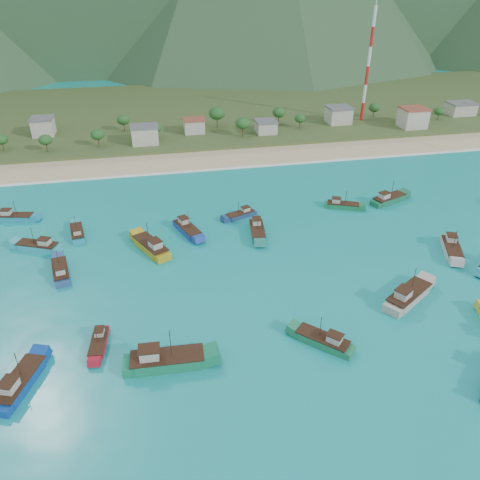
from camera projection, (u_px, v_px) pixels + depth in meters
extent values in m
plane|color=#0D838F|center=(297.00, 293.00, 93.86)|extent=(600.00, 600.00, 0.00)
cube|color=beige|center=(227.00, 158.00, 160.74)|extent=(400.00, 18.00, 1.20)
cube|color=#385123|center=(204.00, 112.00, 212.38)|extent=(400.00, 110.00, 2.40)
cube|color=white|center=(232.00, 168.00, 152.70)|extent=(400.00, 2.50, 0.08)
cube|color=beige|center=(43.00, 127.00, 176.19)|extent=(7.59, 8.29, 6.15)
cube|color=beige|center=(145.00, 135.00, 167.53)|extent=(9.23, 7.17, 6.04)
cube|color=beige|center=(194.00, 126.00, 179.00)|extent=(7.58, 6.33, 4.90)
cube|color=beige|center=(266.00, 127.00, 179.00)|extent=(7.35, 7.41, 4.26)
cube|color=beige|center=(338.00, 115.00, 190.21)|extent=(8.95, 8.63, 6.03)
cube|color=beige|center=(413.00, 118.00, 184.52)|extent=(9.45, 8.40, 7.19)
cube|color=beige|center=(461.00, 109.00, 201.24)|extent=(11.01, 7.88, 4.72)
cylinder|color=red|center=(362.00, 111.00, 193.39)|extent=(1.20, 1.20, 7.14)
cylinder|color=white|center=(364.00, 94.00, 189.80)|extent=(1.20, 1.20, 7.14)
cylinder|color=red|center=(367.00, 75.00, 186.20)|extent=(1.20, 1.20, 7.14)
cylinder|color=white|center=(369.00, 56.00, 182.61)|extent=(1.20, 1.20, 7.14)
cylinder|color=red|center=(372.00, 37.00, 179.02)|extent=(1.20, 1.20, 7.14)
cylinder|color=white|center=(375.00, 16.00, 175.43)|extent=(1.20, 1.20, 7.14)
cube|color=#A7A498|center=(408.00, 297.00, 91.55)|extent=(12.72, 10.00, 2.31)
cube|color=beige|center=(403.00, 294.00, 88.94)|extent=(3.68, 3.51, 1.88)
cylinder|color=#382114|center=(414.00, 280.00, 90.10)|extent=(0.12, 0.12, 5.19)
cube|color=teal|center=(16.00, 218.00, 120.83)|extent=(10.42, 4.99, 1.82)
cube|color=beige|center=(6.00, 212.00, 120.02)|extent=(2.61, 2.27, 1.48)
cylinder|color=#382114|center=(15.00, 208.00, 119.34)|extent=(0.12, 0.12, 4.10)
cube|color=#127950|center=(168.00, 362.00, 76.35)|extent=(13.56, 4.60, 2.43)
cube|color=beige|center=(149.00, 354.00, 74.88)|extent=(3.16, 2.60, 1.98)
cylinder|color=#382114|center=(170.00, 343.00, 74.46)|extent=(0.12, 0.12, 5.48)
cube|color=#21429E|center=(188.00, 230.00, 115.07)|extent=(6.64, 11.06, 1.93)
cube|color=beige|center=(184.00, 221.00, 115.79)|extent=(2.66, 2.94, 1.57)
cylinder|color=#382114|center=(188.00, 220.00, 113.05)|extent=(0.12, 0.12, 4.35)
cube|color=navy|center=(61.00, 272.00, 99.44)|extent=(4.96, 10.55, 1.85)
cube|color=beige|center=(60.00, 270.00, 96.95)|extent=(2.28, 2.63, 1.50)
cylinder|color=#382114|center=(58.00, 259.00, 98.39)|extent=(0.12, 0.12, 4.16)
cube|color=navy|center=(240.00, 216.00, 122.35)|extent=(8.82, 5.30, 1.54)
cube|color=beige|center=(246.00, 209.00, 122.43)|extent=(2.35, 2.13, 1.25)
cylinder|color=#382114|center=(239.00, 208.00, 120.87)|extent=(0.12, 0.12, 3.47)
cube|color=#B29419|center=(151.00, 247.00, 107.83)|extent=(8.69, 12.51, 2.22)
cube|color=beige|center=(155.00, 244.00, 105.13)|extent=(3.24, 3.48, 1.80)
cylinder|color=#382114|center=(148.00, 233.00, 106.49)|extent=(0.12, 0.12, 4.99)
cube|color=#BDB2AC|center=(451.00, 250.00, 107.12)|extent=(7.25, 11.26, 1.98)
cube|color=beige|center=(451.00, 238.00, 108.10)|extent=(2.81, 3.06, 1.61)
cylinder|color=#382114|center=(455.00, 239.00, 104.98)|extent=(0.12, 0.12, 4.45)
cube|color=#2AA7B7|center=(38.00, 247.00, 108.11)|extent=(10.84, 6.99, 1.90)
cube|color=beige|center=(45.00, 242.00, 106.86)|extent=(2.95, 2.70, 1.55)
cylinder|color=#382114|center=(32.00, 236.00, 106.66)|extent=(0.12, 0.12, 4.28)
cube|color=#AF1628|center=(99.00, 345.00, 80.52)|extent=(3.24, 8.30, 1.47)
cube|color=beige|center=(99.00, 332.00, 81.27)|extent=(1.67, 1.99, 1.19)
cylinder|color=#382114|center=(96.00, 336.00, 78.92)|extent=(0.12, 0.12, 3.31)
cube|color=#0D3C97|center=(21.00, 383.00, 72.67)|extent=(7.07, 11.83, 2.07)
cube|color=beige|center=(9.00, 386.00, 69.74)|extent=(2.84, 3.14, 1.68)
cylinder|color=#382114|center=(18.00, 364.00, 71.53)|extent=(0.12, 0.12, 4.65)
cube|color=teal|center=(78.00, 234.00, 113.93)|extent=(4.28, 9.69, 1.70)
cube|color=beige|center=(77.00, 232.00, 111.61)|extent=(2.04, 2.38, 1.38)
cylinder|color=#382114|center=(75.00, 223.00, 112.97)|extent=(0.12, 0.12, 3.83)
cube|color=#157845|center=(343.00, 206.00, 126.98)|extent=(9.72, 6.21, 1.71)
cube|color=beige|center=(336.00, 201.00, 126.53)|extent=(2.63, 2.41, 1.39)
cylinder|color=#382114|center=(346.00, 197.00, 125.49)|extent=(0.12, 0.12, 3.84)
cube|color=#176642|center=(389.00, 200.00, 130.09)|extent=(11.64, 7.10, 2.04)
cube|color=beige|center=(384.00, 196.00, 128.10)|extent=(3.11, 2.83, 1.65)
cylinder|color=#382114|center=(393.00, 189.00, 128.72)|extent=(0.12, 0.12, 4.58)
cube|color=#257F72|center=(257.00, 232.00, 114.32)|extent=(4.60, 11.02, 1.94)
cube|color=beige|center=(257.00, 222.00, 115.32)|extent=(2.27, 2.67, 1.58)
cylinder|color=#382114|center=(258.00, 222.00, 112.21)|extent=(0.12, 0.12, 4.37)
cube|color=#1E784D|center=(322.00, 342.00, 80.91)|extent=(9.48, 9.45, 1.88)
cube|color=beige|center=(335.00, 339.00, 79.05)|extent=(3.00, 3.00, 1.53)
cylinder|color=#382114|center=(321.00, 327.00, 79.65)|extent=(0.12, 0.12, 4.23)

